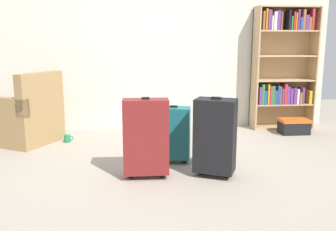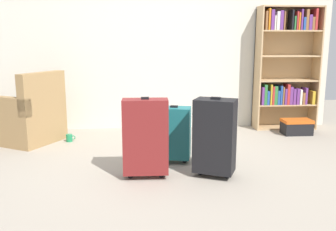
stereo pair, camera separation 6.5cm
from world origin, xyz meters
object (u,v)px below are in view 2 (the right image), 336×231
object	(u,v)px
armchair	(29,118)
suitcase_teal	(174,133)
suitcase_black	(215,136)
storage_box	(297,126)
mug	(69,138)
suitcase_dark_red	(145,137)
bookshelf	(285,66)

from	to	relation	value
armchair	suitcase_teal	distance (m)	2.00
suitcase_black	suitcase_teal	world-z (taller)	suitcase_black
storage_box	suitcase_teal	xyz separation A→B (m)	(-1.81, -1.06, 0.21)
mug	suitcase_dark_red	xyz separation A→B (m)	(0.95, -1.36, 0.35)
storage_box	suitcase_teal	distance (m)	2.11
armchair	mug	distance (m)	0.56
bookshelf	armchair	distance (m)	3.60
suitcase_black	bookshelf	bearing A→B (deg)	53.41
mug	suitcase_dark_red	distance (m)	1.70
suitcase_dark_red	suitcase_black	world-z (taller)	suitcase_dark_red
suitcase_dark_red	storage_box	bearing A→B (deg)	35.20
bookshelf	suitcase_teal	world-z (taller)	bookshelf
armchair	suitcase_black	xyz separation A→B (m)	(2.10, -1.41, 0.08)
mug	suitcase_dark_red	world-z (taller)	suitcase_dark_red
bookshelf	armchair	size ratio (longest dim) A/B	1.83
armchair	suitcase_black	bearing A→B (deg)	-33.90
armchair	suitcase_teal	bearing A→B (deg)	-28.66
armchair	suitcase_black	distance (m)	2.53
mug	storage_box	size ratio (longest dim) A/B	0.30
bookshelf	suitcase_dark_red	world-z (taller)	bookshelf
bookshelf	mug	distance (m)	3.19
bookshelf	suitcase_black	xyz separation A→B (m)	(-1.42, -1.91, -0.52)
bookshelf	suitcase_dark_red	xyz separation A→B (m)	(-2.07, -1.89, -0.52)
storage_box	suitcase_dark_red	size ratio (longest dim) A/B	0.51
mug	storage_box	xyz separation A→B (m)	(3.07, 0.14, 0.06)
storage_box	mug	bearing A→B (deg)	-177.42
suitcase_teal	suitcase_dark_red	bearing A→B (deg)	-125.36
storage_box	suitcase_teal	world-z (taller)	suitcase_teal
mug	suitcase_teal	xyz separation A→B (m)	(1.26, -0.92, 0.27)
mug	storage_box	distance (m)	3.08
bookshelf	mug	world-z (taller)	bookshelf
armchair	mug	size ratio (longest dim) A/B	7.95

